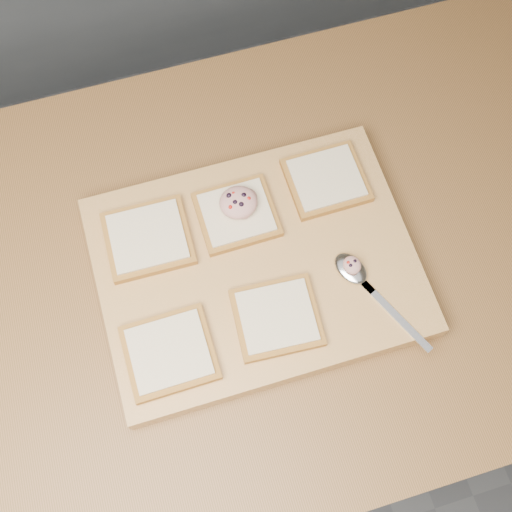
% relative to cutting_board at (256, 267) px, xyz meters
% --- Properties ---
extents(ground, '(4.00, 4.00, 0.00)m').
position_rel_cutting_board_xyz_m(ground, '(-0.08, 0.02, -0.92)').
color(ground, '#515459').
rests_on(ground, ground).
extents(island_counter, '(2.00, 0.80, 0.90)m').
position_rel_cutting_board_xyz_m(island_counter, '(-0.08, 0.02, -0.47)').
color(island_counter, slate).
rests_on(island_counter, ground).
extents(cutting_board, '(0.48, 0.36, 0.04)m').
position_rel_cutting_board_xyz_m(cutting_board, '(0.00, 0.00, 0.00)').
color(cutting_board, tan).
rests_on(cutting_board, island_counter).
extents(bread_far_left, '(0.13, 0.12, 0.02)m').
position_rel_cutting_board_xyz_m(bread_far_left, '(-0.15, 0.08, 0.03)').
color(bread_far_left, '#A06429').
rests_on(bread_far_left, cutting_board).
extents(bread_far_center, '(0.12, 0.11, 0.02)m').
position_rel_cutting_board_xyz_m(bread_far_center, '(-0.01, 0.08, 0.03)').
color(bread_far_center, '#A06429').
rests_on(bread_far_center, cutting_board).
extents(bread_far_right, '(0.12, 0.11, 0.02)m').
position_rel_cutting_board_xyz_m(bread_far_right, '(0.15, 0.10, 0.03)').
color(bread_far_right, '#A06429').
rests_on(bread_far_right, cutting_board).
extents(bread_near_left, '(0.13, 0.12, 0.02)m').
position_rel_cutting_board_xyz_m(bread_near_left, '(-0.16, -0.10, 0.03)').
color(bread_near_left, '#A06429').
rests_on(bread_near_left, cutting_board).
extents(bread_near_center, '(0.13, 0.12, 0.02)m').
position_rel_cutting_board_xyz_m(bread_near_center, '(0.00, -0.09, 0.03)').
color(bread_near_center, '#A06429').
rests_on(bread_near_center, cutting_board).
extents(tuna_salad_dollop, '(0.06, 0.06, 0.03)m').
position_rel_cutting_board_xyz_m(tuna_salad_dollop, '(-0.00, 0.09, 0.05)').
color(tuna_salad_dollop, tan).
rests_on(tuna_salad_dollop, bread_far_center).
extents(spoon, '(0.10, 0.19, 0.01)m').
position_rel_cutting_board_xyz_m(spoon, '(0.14, -0.07, 0.02)').
color(spoon, silver).
rests_on(spoon, cutting_board).
extents(spoon_salad, '(0.03, 0.03, 0.02)m').
position_rel_cutting_board_xyz_m(spoon_salad, '(0.13, -0.05, 0.04)').
color(spoon_salad, tan).
rests_on(spoon_salad, spoon).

